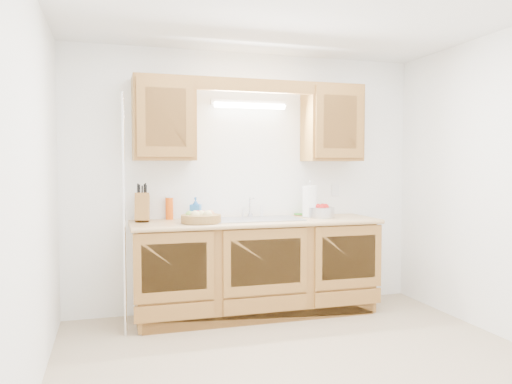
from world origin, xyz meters
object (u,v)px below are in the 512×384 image
object	(u,v)px
knife_block	(142,207)
apple_bowl	(321,212)
paper_towel	(310,202)
fruit_basket	(201,217)

from	to	relation	value
knife_block	apple_bowl	xyz separation A→B (m)	(1.69, -0.13, -0.07)
paper_towel	apple_bowl	xyz separation A→B (m)	(0.10, -0.05, -0.09)
knife_block	paper_towel	world-z (taller)	paper_towel
fruit_basket	paper_towel	xyz separation A→B (m)	(1.10, 0.17, 0.10)
fruit_basket	knife_block	xyz separation A→B (m)	(-0.49, 0.25, 0.08)
knife_block	fruit_basket	bearing A→B (deg)	-19.51
fruit_basket	knife_block	world-z (taller)	knife_block
knife_block	apple_bowl	distance (m)	1.69
knife_block	paper_towel	xyz separation A→B (m)	(1.59, -0.08, 0.02)
fruit_basket	apple_bowl	xyz separation A→B (m)	(1.20, 0.12, 0.01)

